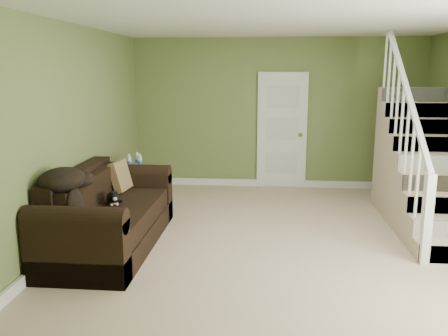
% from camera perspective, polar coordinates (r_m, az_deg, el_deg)
% --- Properties ---
extents(floor, '(5.00, 5.50, 0.01)m').
position_cam_1_polar(floor, '(5.96, 6.51, -8.52)').
color(floor, tan).
rests_on(floor, ground).
extents(ceiling, '(5.00, 5.50, 0.01)m').
position_cam_1_polar(ceiling, '(5.62, 7.16, 17.21)').
color(ceiling, white).
rests_on(ceiling, wall_back).
extents(wall_back, '(5.00, 0.04, 2.60)m').
position_cam_1_polar(wall_back, '(8.38, 6.34, 6.50)').
color(wall_back, olive).
rests_on(wall_back, floor).
extents(wall_front, '(5.00, 0.04, 2.60)m').
position_cam_1_polar(wall_front, '(2.95, 8.17, -3.27)').
color(wall_front, olive).
rests_on(wall_front, floor).
extents(wall_left, '(0.04, 5.50, 2.60)m').
position_cam_1_polar(wall_left, '(6.11, -17.39, 4.10)').
color(wall_left, olive).
rests_on(wall_left, floor).
extents(baseboard_back, '(5.00, 0.04, 0.12)m').
position_cam_1_polar(baseboard_back, '(8.55, 6.16, -1.82)').
color(baseboard_back, white).
rests_on(baseboard_back, floor).
extents(baseboard_left, '(0.04, 5.50, 0.12)m').
position_cam_1_polar(baseboard_left, '(6.37, -16.45, -7.01)').
color(baseboard_left, white).
rests_on(baseboard_left, floor).
extents(door, '(0.86, 0.12, 2.02)m').
position_cam_1_polar(door, '(8.37, 6.99, 4.45)').
color(door, white).
rests_on(door, floor).
extents(staircase, '(1.00, 2.51, 2.82)m').
position_cam_1_polar(staircase, '(7.05, 22.91, -0.78)').
color(staircase, tan).
rests_on(staircase, floor).
extents(sofa, '(1.00, 2.31, 0.91)m').
position_cam_1_polar(sofa, '(5.78, -13.87, -5.80)').
color(sofa, black).
rests_on(sofa, floor).
extents(side_table, '(0.53, 0.53, 0.84)m').
position_cam_1_polar(side_table, '(7.26, -10.48, -2.35)').
color(side_table, black).
rests_on(side_table, floor).
extents(cat, '(0.28, 0.41, 0.20)m').
position_cam_1_polar(cat, '(5.76, -13.26, -3.51)').
color(cat, black).
rests_on(cat, sofa).
extents(banana, '(0.13, 0.19, 0.05)m').
position_cam_1_polar(banana, '(5.20, -12.52, -5.74)').
color(banana, yellow).
rests_on(banana, sofa).
extents(throw_pillow, '(0.22, 0.40, 0.40)m').
position_cam_1_polar(throw_pillow, '(6.35, -12.34, -0.93)').
color(throw_pillow, '#513920').
rests_on(throw_pillow, sofa).
extents(throw_blanket, '(0.53, 0.65, 0.24)m').
position_cam_1_polar(throw_blanket, '(5.17, -18.92, -1.33)').
color(throw_blanket, black).
rests_on(throw_blanket, sofa).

